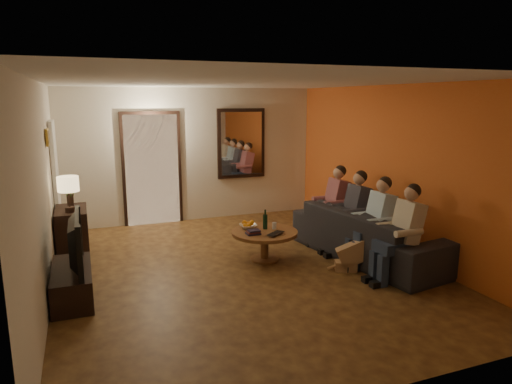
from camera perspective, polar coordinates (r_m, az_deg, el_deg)
name	(u,v)px	position (r m, az deg, el deg)	size (l,w,h in m)	color
floor	(244,270)	(6.56, -1.53, -9.70)	(5.00, 6.00, 0.01)	#3E2210
ceiling	(243,82)	(6.13, -1.66, 13.61)	(5.00, 6.00, 0.01)	white
back_wall	(193,155)	(9.07, -7.93, 4.58)	(5.00, 0.02, 2.60)	beige
front_wall	(375,243)	(3.60, 14.61, -6.20)	(5.00, 0.02, 2.60)	beige
left_wall	(42,193)	(5.89, -25.18, -0.10)	(0.02, 6.00, 2.60)	beige
right_wall	(395,170)	(7.42, 16.96, 2.67)	(0.02, 6.00, 2.60)	beige
orange_accent	(394,170)	(7.41, 16.90, 2.67)	(0.01, 6.00, 2.60)	orange
kitchen_doorway	(152,170)	(8.94, -12.86, 2.69)	(1.00, 0.06, 2.10)	#FFE0A5
door_trim	(152,170)	(8.93, -12.85, 2.68)	(1.12, 0.04, 2.22)	black
fridge_glimpse	(165,177)	(9.00, -11.25, 1.85)	(0.45, 0.03, 1.70)	silver
mirror_frame	(241,143)	(9.29, -1.86, 6.09)	(1.00, 0.05, 1.40)	black
mirror_glass	(242,144)	(9.26, -1.80, 6.07)	(0.86, 0.02, 1.26)	white
white_door	(56,183)	(8.20, -23.69, 1.01)	(0.06, 0.85, 2.04)	white
framed_art	(47,137)	(7.11, -24.63, 6.24)	(0.03, 0.28, 0.24)	#B28C33
art_canvas	(49,137)	(7.11, -24.51, 6.25)	(0.01, 0.22, 0.18)	brown
dresser	(73,233)	(7.50, -21.95, -4.78)	(0.45, 0.85, 0.76)	black
table_lamp	(69,194)	(7.14, -22.35, -0.24)	(0.30, 0.30, 0.54)	beige
flower_vase	(70,192)	(7.58, -22.27, 0.02)	(0.14, 0.14, 0.44)	red
tv_stand	(72,283)	(6.04, -21.96, -10.53)	(0.45, 1.15, 0.38)	black
tv	(69,242)	(5.88, -22.34, -5.85)	(0.15, 1.12, 0.65)	black
sofa	(369,234)	(7.13, 13.91, -5.08)	(1.02, 2.60, 0.76)	black
person_a	(403,237)	(6.33, 17.91, -5.36)	(0.60, 0.40, 1.20)	tan
person_b	(376,225)	(6.78, 14.74, -4.05)	(0.60, 0.40, 1.20)	tan
person_c	(353,216)	(7.26, 12.00, -2.90)	(0.60, 0.40, 1.20)	tan
person_d	(333,207)	(7.75, 9.60, -1.89)	(0.60, 0.40, 1.20)	tan
dog	(354,252)	(6.58, 12.10, -7.32)	(0.56, 0.24, 0.56)	olive
coffee_table	(265,245)	(6.88, 1.07, -6.69)	(0.99, 0.99, 0.45)	brown
bowl	(248,226)	(6.94, -0.98, -4.31)	(0.26, 0.26, 0.06)	white
oranges	(248,222)	(6.93, -0.99, -3.77)	(0.20, 0.20, 0.08)	orange
wine_bottle	(265,219)	(6.88, 1.16, -3.39)	(0.07, 0.07, 0.31)	black
wine_glass	(274,226)	(6.92, 2.31, -4.23)	(0.06, 0.06, 0.10)	silver
book_stack	(253,232)	(6.64, -0.36, -5.02)	(0.20, 0.15, 0.07)	black
laptop	(278,235)	(6.60, 2.80, -5.33)	(0.33, 0.21, 0.03)	black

